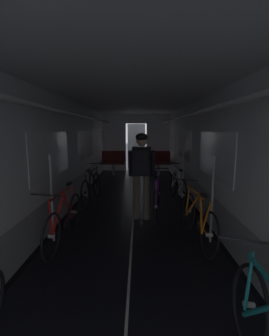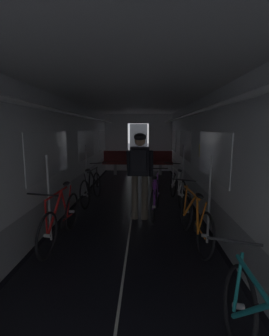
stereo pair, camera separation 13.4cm
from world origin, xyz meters
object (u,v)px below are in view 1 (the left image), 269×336
bench_seat_far_left (113,160)px  bicycle_orange (198,219)px  bicycle_purple_in_aisle (157,197)px  person_cyclist_aisle (141,167)px  bicycle_white (178,187)px  bicycle_red (64,220)px  bench_seat_far_right (158,161)px  bicycle_black (92,188)px

bench_seat_far_left → bicycle_orange: 6.27m
bicycle_orange → bicycle_purple_in_aisle: (-0.56, 1.25, 0.00)m
person_cyclist_aisle → bicycle_white: bearing=51.9°
bicycle_orange → person_cyclist_aisle: person_cyclist_aisle is taller
bicycle_red → bicycle_orange: bearing=2.0°
bicycle_red → bicycle_purple_in_aisle: size_ratio=1.01×
bicycle_white → bicycle_orange: (-0.02, -2.14, -0.00)m
bicycle_purple_in_aisle → bench_seat_far_left: bearing=106.5°
person_cyclist_aisle → bicycle_red: bearing=-139.6°
bicycle_purple_in_aisle → person_cyclist_aisle: bearing=-141.2°
bicycle_red → bicycle_purple_in_aisle: (1.57, 1.32, 0.00)m
bench_seat_far_left → bench_seat_far_right: same height
bench_seat_far_right → bicycle_purple_in_aisle: bench_seat_far_right is taller
bicycle_red → bicycle_purple_in_aisle: bearing=40.1°
bicycle_white → bicycle_orange: bicycle_orange is taller
bicycle_white → bicycle_purple_in_aisle: bicycle_white is taller
bicycle_black → bicycle_orange: (2.10, -2.08, -0.00)m
bicycle_red → bicycle_black: (0.03, 2.16, -0.00)m
bicycle_white → bicycle_purple_in_aisle: 1.06m
bench_seat_far_left → bicycle_white: 4.30m
bicycle_red → bicycle_white: 3.08m
bench_seat_far_left → person_cyclist_aisle: bearing=-77.9°
bench_seat_far_right → bicycle_red: bench_seat_far_right is taller
bench_seat_far_right → bicycle_white: bench_seat_far_right is taller
person_cyclist_aisle → bicycle_black: bearing=137.7°
bench_seat_far_left → bicycle_purple_in_aisle: bearing=-73.5°
bench_seat_far_left → bench_seat_far_right: bearing=0.0°
bench_seat_far_left → bicycle_red: (-0.17, -6.03, -0.18)m
bicycle_black → bicycle_purple_in_aisle: bearing=-28.6°
bicycle_orange → person_cyclist_aisle: (-0.89, 0.98, 0.69)m
bench_seat_far_left → bicycle_white: (1.98, -3.82, -0.18)m
bench_seat_far_right → bicycle_purple_in_aisle: (-0.40, -4.71, -0.18)m
bench_seat_far_left → bicycle_black: bench_seat_far_left is taller
bicycle_red → bench_seat_far_left: bearing=88.4°
bicycle_orange → bicycle_purple_in_aisle: bicycle_orange is taller
bench_seat_far_left → bicycle_white: bearing=-62.6°
bench_seat_far_right → bicycle_black: bearing=-116.6°
bicycle_red → bicycle_white: bearing=45.9°
bench_seat_far_right → bicycle_white: size_ratio=0.58×
bicycle_black → bench_seat_far_left: bearing=87.9°
bicycle_red → bicycle_orange: 2.13m
bicycle_white → bicycle_purple_in_aisle: (-0.58, -0.89, 0.00)m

